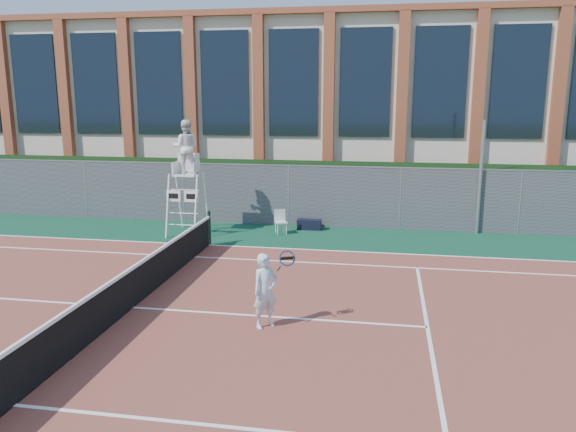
% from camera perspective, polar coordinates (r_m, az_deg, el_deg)
% --- Properties ---
extents(ground, '(120.00, 120.00, 0.00)m').
position_cam_1_polar(ground, '(13.13, -15.50, -9.06)').
color(ground, '#233814').
extents(apron, '(36.00, 20.00, 0.01)m').
position_cam_1_polar(apron, '(13.98, -13.75, -7.64)').
color(apron, '#0D3C23').
rests_on(apron, ground).
extents(tennis_court, '(23.77, 10.97, 0.02)m').
position_cam_1_polar(tennis_court, '(13.12, -15.50, -8.98)').
color(tennis_court, brown).
rests_on(tennis_court, apron).
extents(tennis_net, '(0.10, 11.30, 1.10)m').
position_cam_1_polar(tennis_net, '(12.95, -15.63, -6.84)').
color(tennis_net, black).
rests_on(tennis_net, ground).
extents(fence, '(40.00, 0.06, 2.20)m').
position_cam_1_polar(fence, '(20.85, -5.37, 2.21)').
color(fence, '#595E60').
rests_on(fence, ground).
extents(hedge, '(40.00, 1.40, 2.20)m').
position_cam_1_polar(hedge, '(22.00, -4.55, 2.73)').
color(hedge, black).
rests_on(hedge, ground).
extents(building, '(45.00, 10.60, 8.22)m').
position_cam_1_polar(building, '(29.48, -0.75, 11.05)').
color(building, beige).
rests_on(building, ground).
extents(steel_pole, '(0.12, 0.12, 3.88)m').
position_cam_1_polar(steel_pole, '(20.16, 18.95, 3.69)').
color(steel_pole, '#9EA0A5').
rests_on(steel_pole, ground).
extents(umpire_chair, '(1.10, 1.69, 3.93)m').
position_cam_1_polar(umpire_chair, '(19.34, -10.35, 6.61)').
color(umpire_chair, white).
rests_on(umpire_chair, ground).
extents(plastic_chair, '(0.50, 0.51, 0.82)m').
position_cam_1_polar(plastic_chair, '(19.33, -0.77, -0.36)').
color(plastic_chair, silver).
rests_on(plastic_chair, apron).
extents(sports_bag_near, '(0.85, 0.35, 0.36)m').
position_cam_1_polar(sports_bag_near, '(19.94, 2.17, -0.86)').
color(sports_bag_near, black).
rests_on(sports_bag_near, apron).
extents(sports_bag_far, '(0.67, 0.35, 0.26)m').
position_cam_1_polar(sports_bag_far, '(20.26, 2.25, -0.81)').
color(sports_bag_far, black).
rests_on(sports_bag_far, apron).
extents(tennis_player, '(0.93, 0.75, 1.56)m').
position_cam_1_polar(tennis_player, '(11.40, -2.29, -7.56)').
color(tennis_player, silver).
rests_on(tennis_player, tennis_court).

